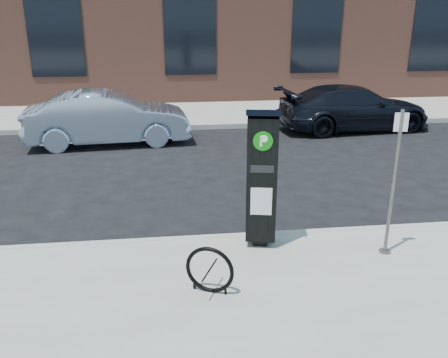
{
  "coord_description": "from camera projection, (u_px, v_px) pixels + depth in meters",
  "views": [
    {
      "loc": [
        -0.98,
        -6.99,
        3.64
      ],
      "look_at": [
        -0.08,
        0.5,
        0.95
      ],
      "focal_mm": 38.0,
      "sensor_mm": 36.0,
      "label": 1
    }
  ],
  "objects": [
    {
      "name": "curb_near",
      "position": [
        232.0,
        239.0,
        7.83
      ],
      "size": [
        60.0,
        0.12,
        0.16
      ],
      "primitive_type": "cube",
      "color": "#9E9B93",
      "rests_on": "ground"
    },
    {
      "name": "parking_kiosk",
      "position": [
        262.0,
        177.0,
        7.16
      ],
      "size": [
        0.58,
        0.53,
        2.18
      ],
      "rotation": [
        0.0,
        0.0,
        -0.19
      ],
      "color": "black",
      "rests_on": "sidewalk_near"
    },
    {
      "name": "car_dark",
      "position": [
        353.0,
        108.0,
        15.11
      ],
      "size": [
        5.03,
        2.42,
        1.41
      ],
      "primitive_type": "imported",
      "rotation": [
        0.0,
        0.0,
        1.66
      ],
      "color": "black",
      "rests_on": "ground"
    },
    {
      "name": "ground",
      "position": [
        232.0,
        243.0,
        7.87
      ],
      "size": [
        120.0,
        120.0,
        0.0
      ],
      "primitive_type": "plane",
      "color": "black",
      "rests_on": "ground"
    },
    {
      "name": "car_silver",
      "position": [
        108.0,
        118.0,
        13.47
      ],
      "size": [
        4.68,
        1.97,
        1.5
      ],
      "primitive_type": "imported",
      "rotation": [
        0.0,
        0.0,
        1.65
      ],
      "color": "#9FB3CB",
      "rests_on": "ground"
    },
    {
      "name": "curb_far",
      "position": [
        198.0,
        127.0,
        15.34
      ],
      "size": [
        60.0,
        0.12,
        0.16
      ],
      "primitive_type": "cube",
      "color": "#9E9B93",
      "rests_on": "ground"
    },
    {
      "name": "sidewalk_far",
      "position": [
        189.0,
        96.0,
        20.93
      ],
      "size": [
        60.0,
        12.0,
        0.15
      ],
      "primitive_type": "cube",
      "color": "gray",
      "rests_on": "ground"
    },
    {
      "name": "bike_rack",
      "position": [
        210.0,
        270.0,
        6.13
      ],
      "size": [
        0.62,
        0.32,
        0.66
      ],
      "rotation": [
        0.0,
        0.0,
        -0.42
      ],
      "color": "black",
      "rests_on": "sidewalk_near"
    },
    {
      "name": "sign_pole",
      "position": [
        393.0,
        185.0,
        6.89
      ],
      "size": [
        0.19,
        0.18,
        2.2
      ],
      "rotation": [
        0.0,
        0.0,
        -0.16
      ],
      "color": "#56524C",
      "rests_on": "sidewalk_near"
    }
  ]
}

